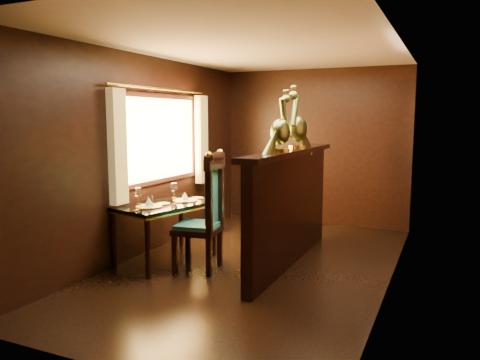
{
  "coord_description": "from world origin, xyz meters",
  "views": [
    {
      "loc": [
        2.02,
        -4.89,
        1.73
      ],
      "look_at": [
        -0.32,
        0.27,
        0.97
      ],
      "focal_mm": 35.0,
      "sensor_mm": 36.0,
      "label": 1
    }
  ],
  "objects_px": {
    "dining_table": "(166,209)",
    "peacock_left": "(281,120)",
    "chair_left": "(208,209)",
    "chair_right": "(274,199)",
    "peacock_right": "(298,118)"
  },
  "relations": [
    {
      "from": "dining_table",
      "to": "peacock_left",
      "type": "distance_m",
      "value": 1.74
    },
    {
      "from": "chair_left",
      "to": "chair_right",
      "type": "bearing_deg",
      "value": 65.75
    },
    {
      "from": "chair_left",
      "to": "peacock_left",
      "type": "bearing_deg",
      "value": 9.98
    },
    {
      "from": "chair_left",
      "to": "peacock_right",
      "type": "distance_m",
      "value": 1.54
    },
    {
      "from": "chair_left",
      "to": "peacock_left",
      "type": "xyz_separation_m",
      "value": [
        0.76,
        0.26,
        0.98
      ]
    },
    {
      "from": "peacock_left",
      "to": "peacock_right",
      "type": "bearing_deg",
      "value": 90.0
    },
    {
      "from": "chair_right",
      "to": "peacock_right",
      "type": "xyz_separation_m",
      "value": [
        0.42,
        -0.37,
        1.08
      ]
    },
    {
      "from": "dining_table",
      "to": "peacock_right",
      "type": "xyz_separation_m",
      "value": [
        1.38,
        0.78,
        1.08
      ]
    },
    {
      "from": "chair_right",
      "to": "peacock_left",
      "type": "distance_m",
      "value": 1.49
    },
    {
      "from": "chair_right",
      "to": "peacock_left",
      "type": "height_order",
      "value": "peacock_left"
    },
    {
      "from": "chair_left",
      "to": "peacock_right",
      "type": "height_order",
      "value": "peacock_right"
    },
    {
      "from": "peacock_right",
      "to": "chair_right",
      "type": "bearing_deg",
      "value": 138.69
    },
    {
      "from": "peacock_left",
      "to": "chair_right",
      "type": "bearing_deg",
      "value": 113.13
    },
    {
      "from": "chair_right",
      "to": "peacock_left",
      "type": "xyz_separation_m",
      "value": [
        0.42,
        -0.98,
        1.05
      ]
    },
    {
      "from": "dining_table",
      "to": "chair_right",
      "type": "height_order",
      "value": "chair_right"
    }
  ]
}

